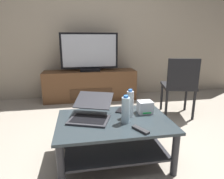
{
  "coord_description": "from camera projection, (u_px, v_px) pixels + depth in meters",
  "views": [
    {
      "loc": [
        -0.42,
        -1.53,
        1.13
      ],
      "look_at": [
        -0.05,
        0.55,
        0.56
      ],
      "focal_mm": 30.65,
      "sensor_mm": 36.0,
      "label": 1
    }
  ],
  "objects": [
    {
      "name": "dining_chair",
      "position": [
        180.0,
        84.0,
        2.74
      ],
      "size": [
        0.54,
        0.54,
        0.87
      ],
      "color": "black",
      "rests_on": "ground"
    },
    {
      "name": "back_wall",
      "position": [
        98.0,
        23.0,
        3.63
      ],
      "size": [
        6.4,
        0.12,
        2.8
      ],
      "primitive_type": "cube",
      "color": "#B2A38C",
      "rests_on": "ground"
    },
    {
      "name": "ground_plane",
      "position": [
        127.0,
        161.0,
        1.82
      ],
      "size": [
        7.68,
        7.68,
        0.0
      ],
      "primitive_type": "plane",
      "color": "#9E9384"
    },
    {
      "name": "coffee_table",
      "position": [
        114.0,
        133.0,
        1.77
      ],
      "size": [
        1.02,
        0.69,
        0.41
      ],
      "color": "#2D383D",
      "rests_on": "ground"
    },
    {
      "name": "water_bottle_near",
      "position": [
        126.0,
        110.0,
        1.65
      ],
      "size": [
        0.07,
        0.07,
        0.25
      ],
      "color": "silver",
      "rests_on": "coffee_table"
    },
    {
      "name": "tv_remote",
      "position": [
        140.0,
        130.0,
        1.53
      ],
      "size": [
        0.11,
        0.16,
        0.02
      ],
      "primitive_type": "cube",
      "rotation": [
        0.0,
        0.0,
        0.49
      ],
      "color": "#2D2D30",
      "rests_on": "coffee_table"
    },
    {
      "name": "television",
      "position": [
        90.0,
        53.0,
        3.41
      ],
      "size": [
        1.02,
        0.2,
        0.67
      ],
      "color": "black",
      "rests_on": "media_cabinet"
    },
    {
      "name": "media_cabinet",
      "position": [
        90.0,
        85.0,
        3.58
      ],
      "size": [
        1.69,
        0.41,
        0.55
      ],
      "color": "brown",
      "rests_on": "ground"
    },
    {
      "name": "laptop",
      "position": [
        91.0,
        111.0,
        1.77
      ],
      "size": [
        0.47,
        0.52,
        0.19
      ],
      "color": "#333338",
      "rests_on": "coffee_table"
    },
    {
      "name": "cell_phone",
      "position": [
        121.0,
        110.0,
        1.95
      ],
      "size": [
        0.13,
        0.16,
        0.01
      ],
      "primitive_type": "cube",
      "rotation": [
        0.0,
        0.0,
        -0.53
      ],
      "color": "black",
      "rests_on": "coffee_table"
    },
    {
      "name": "water_bottle_far",
      "position": [
        130.0,
        104.0,
        1.78
      ],
      "size": [
        0.07,
        0.07,
        0.27
      ],
      "color": "silver",
      "rests_on": "coffee_table"
    },
    {
      "name": "router_box",
      "position": [
        145.0,
        107.0,
        1.89
      ],
      "size": [
        0.14,
        0.12,
        0.12
      ],
      "color": "silver",
      "rests_on": "coffee_table"
    }
  ]
}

